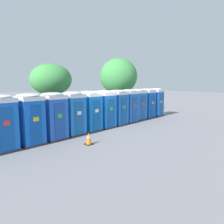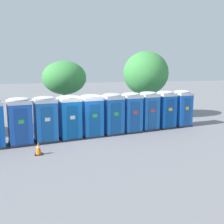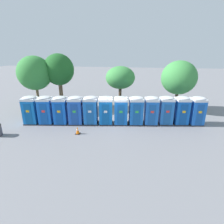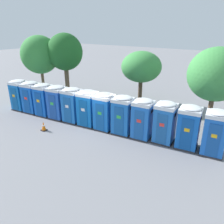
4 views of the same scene
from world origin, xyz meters
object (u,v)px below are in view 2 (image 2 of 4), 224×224
portapotty_5 (69,117)px  portapotty_11 (181,108)px  portapotty_10 (165,109)px  portapotty_7 (112,114)px  portapotty_8 (131,112)px  portapotty_9 (148,110)px  portapotty_6 (92,115)px  portapotty_4 (45,119)px  traffic_cone (38,148)px  street_tree_0 (146,73)px  street_tree_1 (64,78)px  portapotty_3 (20,121)px

portapotty_5 → portapotty_11: 8.12m
portapotty_10 → portapotty_11: 1.36m
portapotty_7 → portapotty_8: bearing=9.6°
portapotty_7 → portapotty_9: same height
portapotty_10 → portapotty_5: bearing=-170.5°
portapotty_7 → portapotty_8: 1.35m
portapotty_8 → portapotty_9: 1.36m
portapotty_7 → portapotty_6: bearing=-171.0°
portapotty_4 → portapotty_10: size_ratio=1.00×
traffic_cone → portapotty_7: bearing=32.7°
street_tree_0 → traffic_cone: (-8.66, -7.45, -3.33)m
street_tree_1 → portapotty_6: bearing=-82.1°
portapotty_7 → portapotty_8: same height
portapotty_5 → street_tree_0: bearing=35.9°
portapotty_4 → portapotty_7: bearing=8.3°
portapotty_4 → portapotty_6: (2.68, 0.37, 0.00)m
portapotty_10 → traffic_cone: size_ratio=3.97×
portapotty_4 → portapotty_6: 2.71m
street_tree_1 → portapotty_3: bearing=-114.3°
portapotty_9 → street_tree_1: (-4.87, 5.56, 2.00)m
portapotty_10 → street_tree_1: size_ratio=0.55×
portapotty_11 → traffic_cone: 10.54m
portapotty_4 → portapotty_3: bearing=-169.4°
portapotty_8 → street_tree_1: street_tree_1 is taller
portapotty_5 → portapotty_8: bearing=8.8°
portapotty_3 → street_tree_0: (9.54, 5.42, 2.36)m
portapotty_11 → street_tree_1: size_ratio=0.55×
portapotty_6 → portapotty_9: bearing=10.5°
portapotty_4 → portapotty_5: (1.34, 0.19, 0.00)m
portapotty_4 → portapotty_10: bearing=9.2°
street_tree_1 → portapotty_7: bearing=-70.0°
portapotty_5 → portapotty_6: same height
portapotty_4 → traffic_cone: portapotty_4 is taller
portapotty_3 → traffic_cone: (0.88, -2.03, -0.97)m
portapotty_4 → portapotty_7: 4.06m
portapotty_8 → portapotty_3: bearing=-171.0°
portapotty_7 → portapotty_10: same height
portapotty_7 → street_tree_1: size_ratio=0.55×
portapotty_3 → portapotty_7: same height
portapotty_3 → portapotty_7: size_ratio=1.00×
portapotty_5 → traffic_cone: (-1.79, -2.47, -0.97)m
portapotty_5 → portapotty_8: same height
traffic_cone → portapotty_8: bearing=28.0°
portapotty_9 → traffic_cone: bearing=-154.5°
portapotty_11 → portapotty_4: bearing=-171.2°
portapotty_6 → traffic_cone: size_ratio=3.97×
street_tree_0 → portapotty_8: bearing=-123.2°
portapotty_6 → street_tree_1: 6.67m
portapotty_5 → portapotty_10: bearing=9.5°
portapotty_3 → portapotty_5: (2.67, 0.44, 0.00)m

